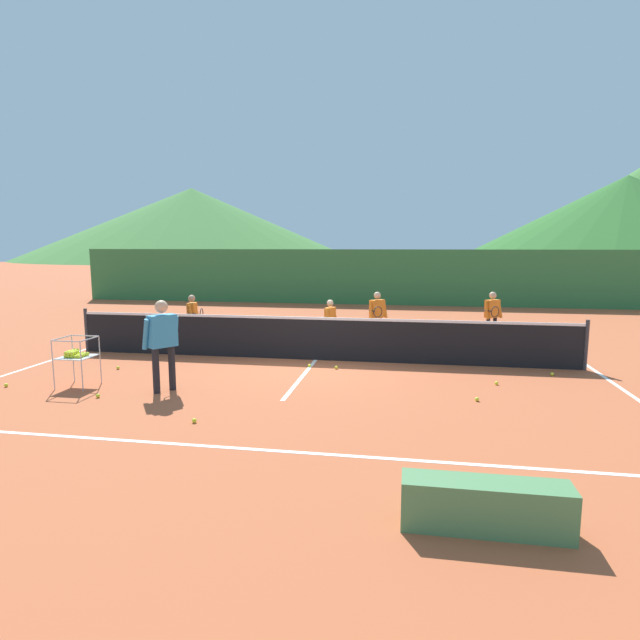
{
  "coord_description": "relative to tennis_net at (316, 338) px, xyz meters",
  "views": [
    {
      "loc": [
        2.02,
        -11.16,
        2.56
      ],
      "look_at": [
        0.18,
        -0.46,
        0.98
      ],
      "focal_mm": 28.95,
      "sensor_mm": 36.0,
      "label": 1
    }
  ],
  "objects": [
    {
      "name": "tennis_ball_10",
      "position": [
        -0.01,
        -0.71,
        -0.47
      ],
      "size": [
        0.07,
        0.07,
        0.07
      ],
      "primitive_type": "sphere",
      "color": "yellow",
      "rests_on": "ground"
    },
    {
      "name": "windscreen_fence",
      "position": [
        0.0,
        11.15,
        0.69
      ],
      "size": [
        25.7,
        0.08,
        2.38
      ],
      "primitive_type": "cube",
      "color": "#33753D",
      "rests_on": "ground"
    },
    {
      "name": "student_2",
      "position": [
        1.22,
        2.36,
        0.31
      ],
      "size": [
        0.51,
        0.69,
        1.35
      ],
      "color": "silver",
      "rests_on": "ground"
    },
    {
      "name": "ball_cart",
      "position": [
        -3.91,
        -2.89,
        0.09
      ],
      "size": [
        0.58,
        0.58,
        0.9
      ],
      "color": "#B7B7BC",
      "rests_on": "ground"
    },
    {
      "name": "hill_1",
      "position": [
        -37.3,
        79.44,
        5.91
      ],
      "size": [
        59.8,
        59.8,
        12.82
      ],
      "primitive_type": "cone",
      "color": "#427A38",
      "rests_on": "ground"
    },
    {
      "name": "tennis_ball_0",
      "position": [
        3.66,
        -1.5,
        -0.47
      ],
      "size": [
        0.07,
        0.07,
        0.07
      ],
      "primitive_type": "sphere",
      "color": "yellow",
      "rests_on": "ground"
    },
    {
      "name": "ground_plane",
      "position": [
        0.0,
        0.0,
        -0.5
      ],
      "size": [
        120.0,
        120.0,
        0.0
      ],
      "primitive_type": "plane",
      "color": "#B25633"
    },
    {
      "name": "tennis_ball_2",
      "position": [
        -1.01,
        -4.38,
        -0.47
      ],
      "size": [
        0.07,
        0.07,
        0.07
      ],
      "primitive_type": "sphere",
      "color": "yellow",
      "rests_on": "ground"
    },
    {
      "name": "tennis_ball_5",
      "position": [
        0.57,
        -0.77,
        -0.47
      ],
      "size": [
        0.07,
        0.07,
        0.07
      ],
      "primitive_type": "sphere",
      "color": "yellow",
      "rests_on": "ground"
    },
    {
      "name": "line_baseline_far",
      "position": [
        0.0,
        6.49,
        -0.5
      ],
      "size": [
        11.68,
        0.08,
        0.01
      ],
      "primitive_type": "cube",
      "color": "white",
      "rests_on": "ground"
    },
    {
      "name": "student_1",
      "position": [
        0.12,
        1.37,
        0.23
      ],
      "size": [
        0.31,
        0.49,
        1.22
      ],
      "color": "navy",
      "rests_on": "ground"
    },
    {
      "name": "line_sideline_west",
      "position": [
        -5.84,
        0.0,
        -0.5
      ],
      "size": [
        0.08,
        11.67,
        0.01
      ],
      "primitive_type": "cube",
      "color": "white",
      "rests_on": "ground"
    },
    {
      "name": "tennis_ball_4",
      "position": [
        -3.12,
        -3.48,
        -0.47
      ],
      "size": [
        0.07,
        0.07,
        0.07
      ],
      "primitive_type": "sphere",
      "color": "yellow",
      "rests_on": "ground"
    },
    {
      "name": "line_sideline_east",
      "position": [
        5.84,
        0.0,
        -0.5
      ],
      "size": [
        0.08,
        11.67,
        0.01
      ],
      "primitive_type": "cube",
      "color": "white",
      "rests_on": "ground"
    },
    {
      "name": "student_0",
      "position": [
        -3.43,
        1.19,
        0.28
      ],
      "size": [
        0.47,
        0.59,
        1.3
      ],
      "color": "navy",
      "rests_on": "ground"
    },
    {
      "name": "student_3",
      "position": [
        4.21,
        2.87,
        0.31
      ],
      "size": [
        0.52,
        0.68,
        1.35
      ],
      "color": "black",
      "rests_on": "ground"
    },
    {
      "name": "tennis_net",
      "position": [
        0.0,
        0.0,
        0.0
      ],
      "size": [
        11.37,
        0.08,
        1.05
      ],
      "color": "#333338",
      "rests_on": "ground"
    },
    {
      "name": "tennis_ball_6",
      "position": [
        3.18,
        -2.6,
        -0.47
      ],
      "size": [
        0.07,
        0.07,
        0.07
      ],
      "primitive_type": "sphere",
      "color": "yellow",
      "rests_on": "ground"
    },
    {
      "name": "instructor",
      "position": [
        -2.19,
        -2.91,
        0.47
      ],
      "size": [
        0.55,
        0.81,
        1.62
      ],
      "color": "black",
      "rests_on": "ground"
    },
    {
      "name": "tennis_ball_3",
      "position": [
        -3.9,
        -1.56,
        -0.47
      ],
      "size": [
        0.07,
        0.07,
        0.07
      ],
      "primitive_type": "sphere",
      "color": "yellow",
      "rests_on": "ground"
    },
    {
      "name": "tennis_ball_8",
      "position": [
        -5.16,
        -3.16,
        -0.47
      ],
      "size": [
        0.07,
        0.07,
        0.07
      ],
      "primitive_type": "sphere",
      "color": "yellow",
      "rests_on": "ground"
    },
    {
      "name": "line_baseline_near",
      "position": [
        0.0,
        -5.19,
        -0.5
      ],
      "size": [
        11.68,
        0.08,
        0.01
      ],
      "primitive_type": "cube",
      "color": "white",
      "rests_on": "ground"
    },
    {
      "name": "courtside_bench",
      "position": [
        2.75,
        -6.62,
        -0.27
      ],
      "size": [
        1.5,
        0.36,
        0.46
      ],
      "primitive_type": "cube",
      "color": "#4C7F4C",
      "rests_on": "ground"
    },
    {
      "name": "hill_2",
      "position": [
        32.76,
        71.24,
        5.76
      ],
      "size": [
        49.25,
        49.25,
        12.52
      ],
      "primitive_type": "cone",
      "color": "#2D6628",
      "rests_on": "ground"
    },
    {
      "name": "line_service_center",
      "position": [
        0.0,
        0.0,
        -0.5
      ],
      "size": [
        0.08,
        6.26,
        0.01
      ],
      "primitive_type": "cube",
      "color": "white",
      "rests_on": "ground"
    },
    {
      "name": "tennis_ball_1",
      "position": [
        -2.65,
        -2.29,
        -0.47
      ],
      "size": [
        0.07,
        0.07,
        0.07
      ],
      "primitive_type": "sphere",
      "color": "yellow",
      "rests_on": "ground"
    },
    {
      "name": "tennis_ball_9",
      "position": [
        4.86,
        -0.6,
        -0.47
      ],
      "size": [
        0.07,
        0.07,
        0.07
      ],
      "primitive_type": "sphere",
      "color": "yellow",
      "rests_on": "ground"
    }
  ]
}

